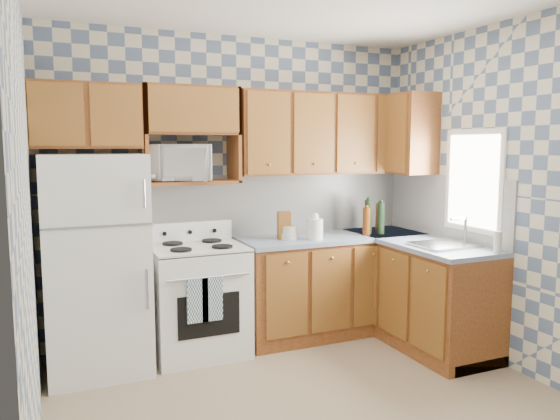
{
  "coord_description": "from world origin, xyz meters",
  "views": [
    {
      "loc": [
        -1.62,
        -3.07,
        1.75
      ],
      "look_at": [
        0.05,
        0.75,
        1.25
      ],
      "focal_mm": 35.0,
      "sensor_mm": 36.0,
      "label": 1
    }
  ],
  "objects_px": {
    "stove_body": "(198,301)",
    "microwave": "(178,163)",
    "electric_kettle": "(315,229)",
    "refrigerator": "(96,264)"
  },
  "relations": [
    {
      "from": "microwave",
      "to": "electric_kettle",
      "type": "height_order",
      "value": "microwave"
    },
    {
      "from": "refrigerator",
      "to": "stove_body",
      "type": "bearing_deg",
      "value": 1.78
    },
    {
      "from": "stove_body",
      "to": "microwave",
      "type": "height_order",
      "value": "microwave"
    },
    {
      "from": "refrigerator",
      "to": "stove_body",
      "type": "height_order",
      "value": "refrigerator"
    },
    {
      "from": "electric_kettle",
      "to": "microwave",
      "type": "bearing_deg",
      "value": 165.77
    },
    {
      "from": "refrigerator",
      "to": "microwave",
      "type": "bearing_deg",
      "value": 15.74
    },
    {
      "from": "stove_body",
      "to": "electric_kettle",
      "type": "relative_size",
      "value": 4.93
    },
    {
      "from": "microwave",
      "to": "refrigerator",
      "type": "bearing_deg",
      "value": -149.34
    },
    {
      "from": "stove_body",
      "to": "microwave",
      "type": "relative_size",
      "value": 1.63
    },
    {
      "from": "stove_body",
      "to": "microwave",
      "type": "xyz_separation_m",
      "value": [
        -0.1,
        0.17,
        1.15
      ]
    }
  ]
}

